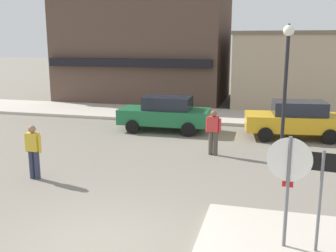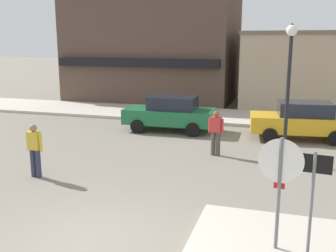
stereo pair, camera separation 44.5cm
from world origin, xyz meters
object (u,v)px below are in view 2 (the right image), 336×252
at_px(pedestrian_crossing_far, 216,132).
at_px(pedestrian_crossing_near, 35,149).
at_px(lamp_post, 289,74).
at_px(one_way_sign, 312,193).
at_px(parked_car_nearest, 170,113).
at_px(parked_car_second, 301,120).
at_px(stop_sign, 280,179).

bearing_deg(pedestrian_crossing_far, pedestrian_crossing_near, -141.24).
bearing_deg(lamp_post, one_way_sign, -85.38).
height_order(parked_car_nearest, pedestrian_crossing_far, pedestrian_crossing_far).
relative_size(parked_car_second, pedestrian_crossing_near, 2.59).
xyz_separation_m(one_way_sign, parked_car_second, (0.11, 9.65, -0.52)).
xyz_separation_m(stop_sign, pedestrian_crossing_near, (-7.00, 2.48, -0.65)).
height_order(lamp_post, parked_car_second, lamp_post).
distance_m(lamp_post, pedestrian_crossing_near, 8.25).
distance_m(parked_car_nearest, pedestrian_crossing_far, 4.22).
xyz_separation_m(lamp_post, parked_car_nearest, (-4.98, 3.36, -2.15)).
bearing_deg(pedestrian_crossing_near, stop_sign, -19.50).
relative_size(lamp_post, parked_car_second, 1.09).
height_order(lamp_post, parked_car_nearest, lamp_post).
bearing_deg(parked_car_second, one_way_sign, -90.65).
xyz_separation_m(stop_sign, pedestrian_crossing_far, (-2.27, 6.28, -0.65)).
xyz_separation_m(parked_car_second, pedestrian_crossing_near, (-7.68, -7.12, 0.06)).
xyz_separation_m(one_way_sign, pedestrian_crossing_near, (-7.57, 2.53, -0.46)).
height_order(parked_car_second, pedestrian_crossing_far, pedestrian_crossing_far).
xyz_separation_m(parked_car_second, pedestrian_crossing_far, (-2.95, -3.32, 0.06)).
distance_m(stop_sign, pedestrian_crossing_far, 6.70).
xyz_separation_m(parked_car_nearest, pedestrian_crossing_near, (-2.08, -7.08, 0.06)).
bearing_deg(parked_car_second, pedestrian_crossing_far, -131.60).
relative_size(parked_car_second, pedestrian_crossing_far, 2.59).
bearing_deg(pedestrian_crossing_near, parked_car_nearest, 73.61).
bearing_deg(one_way_sign, lamp_post, 94.62).
relative_size(pedestrian_crossing_near, pedestrian_crossing_far, 1.00).
xyz_separation_m(lamp_post, pedestrian_crossing_near, (-7.07, -3.72, -2.09)).
bearing_deg(parked_car_nearest, pedestrian_crossing_far, -51.15).
bearing_deg(parked_car_nearest, lamp_post, -34.02).
bearing_deg(stop_sign, pedestrian_crossing_near, 160.50).
xyz_separation_m(stop_sign, parked_car_nearest, (-4.91, 9.56, -0.71)).
xyz_separation_m(stop_sign, one_way_sign, (0.57, -0.05, -0.19)).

